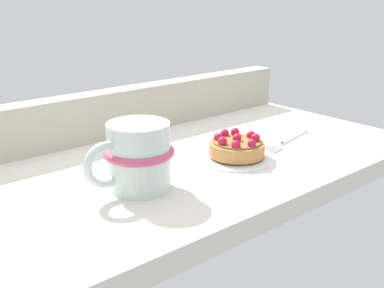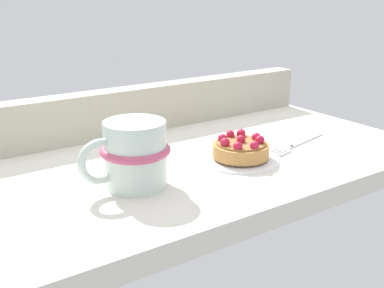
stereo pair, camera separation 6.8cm
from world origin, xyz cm
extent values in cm
cube|color=silver|center=(0.00, 0.00, -1.58)|extent=(82.15, 41.04, 3.17)
cube|color=#B2AD99|center=(0.00, 18.41, 4.19)|extent=(80.50, 4.21, 8.38)
cylinder|color=white|center=(7.85, -5.30, 0.36)|extent=(12.10, 12.10, 0.73)
cylinder|color=white|center=(7.85, -5.30, 0.18)|extent=(6.66, 6.66, 0.36)
cylinder|color=#B77F42|center=(7.85, -5.30, 1.76)|extent=(8.85, 8.85, 2.07)
cylinder|color=olive|center=(7.85, -5.30, 2.95)|extent=(7.79, 7.79, 0.30)
sphere|color=#B71938|center=(7.85, -5.30, 3.51)|extent=(1.39, 1.39, 1.39)
sphere|color=#B71938|center=(10.83, -5.50, 3.40)|extent=(1.50, 1.50, 1.50)
sphere|color=#B71938|center=(9.93, -2.82, 3.50)|extent=(1.48, 1.48, 1.48)
sphere|color=#B71938|center=(8.28, -2.09, 3.47)|extent=(1.37, 1.37, 1.37)
sphere|color=#B71938|center=(5.97, -3.00, 3.41)|extent=(1.48, 1.48, 1.48)
sphere|color=#B71938|center=(4.83, -5.13, 3.52)|extent=(1.49, 1.49, 1.49)
sphere|color=#B71938|center=(5.47, -7.39, 3.42)|extent=(1.45, 1.45, 1.45)
sphere|color=#B71938|center=(7.69, -8.63, 3.48)|extent=(1.38, 1.38, 1.38)
sphere|color=#B71938|center=(10.01, -7.25, 3.56)|extent=(1.43, 1.43, 1.43)
cylinder|color=silver|center=(-10.31, -4.87, 4.60)|extent=(8.42, 8.42, 9.20)
torus|color=#C64C70|center=(-10.31, -4.87, 5.19)|extent=(9.57, 9.57, 1.10)
torus|color=silver|center=(-15.42, -4.87, 4.60)|extent=(6.26, 1.11, 6.26)
cube|color=silver|center=(23.96, -4.20, 0.30)|extent=(10.33, 2.97, 0.60)
cube|color=silver|center=(18.87, -5.35, 0.30)|extent=(1.29, 0.81, 0.60)
cube|color=silver|center=(15.22, -5.04, 0.30)|extent=(3.47, 1.00, 0.60)
cube|color=silver|center=(15.38, -5.76, 0.30)|extent=(3.47, 1.00, 0.60)
cube|color=silver|center=(15.54, -6.47, 0.30)|extent=(3.47, 1.00, 0.60)
cube|color=silver|center=(15.70, -7.19, 0.30)|extent=(3.47, 1.00, 0.60)
camera|label=1|loc=(-43.14, -54.78, 26.11)|focal=44.25mm
camera|label=2|loc=(-37.69, -58.91, 26.11)|focal=44.25mm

